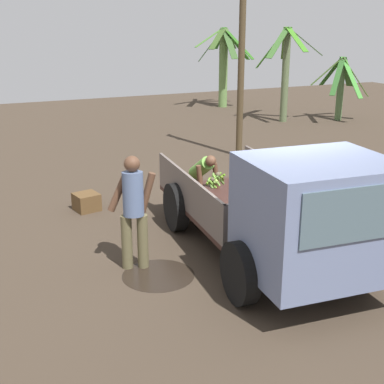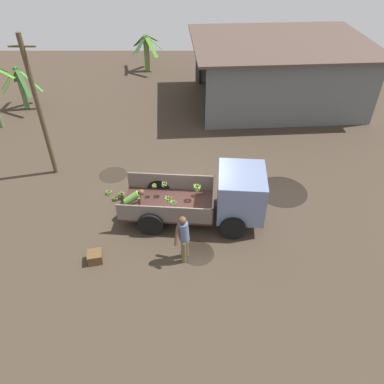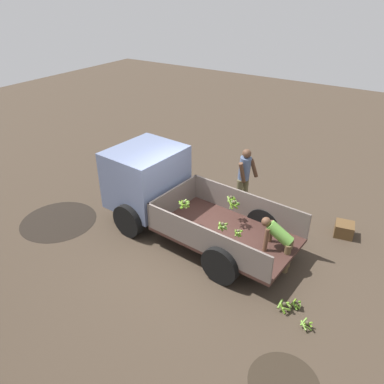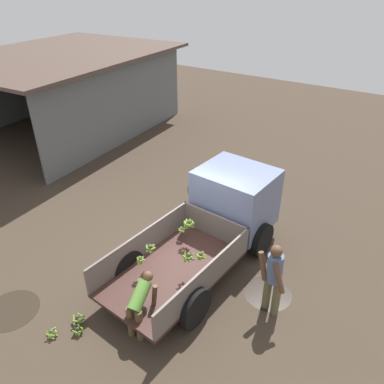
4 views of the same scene
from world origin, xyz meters
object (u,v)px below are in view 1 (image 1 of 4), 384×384
utility_pole (242,49)px  person_foreground_visitor (134,207)px  wooden_crate_0 (87,202)px  banana_bunch_on_ground_2 (225,189)px  cargo_truck (297,216)px  person_worker_loading (201,176)px  banana_bunch_on_ground_0 (237,189)px  banana_bunch_on_ground_1 (233,183)px

utility_pole → person_foreground_visitor: (5.41, -4.74, -1.87)m
utility_pole → wooden_crate_0: size_ratio=12.46×
banana_bunch_on_ground_2 → wooden_crate_0: (-0.16, -2.99, 0.07)m
utility_pole → wooden_crate_0: 6.12m
cargo_truck → person_worker_loading: 3.25m
cargo_truck → wooden_crate_0: cargo_truck is taller
person_worker_loading → banana_bunch_on_ground_2: bearing=122.1°
banana_bunch_on_ground_0 → cargo_truck: bearing=-17.0°
cargo_truck → banana_bunch_on_ground_2: bearing=170.6°
person_foreground_visitor → wooden_crate_0: person_foreground_visitor is taller
banana_bunch_on_ground_1 → banana_bunch_on_ground_2: size_ratio=1.16×
person_foreground_visitor → banana_bunch_on_ground_0: (-2.44, 3.09, -0.83)m
utility_pole → banana_bunch_on_ground_0: bearing=-29.1°
utility_pole → wooden_crate_0: utility_pole is taller
banana_bunch_on_ground_0 → banana_bunch_on_ground_1: 0.54m
banana_bunch_on_ground_1 → banana_bunch_on_ground_2: banana_bunch_on_ground_1 is taller
cargo_truck → banana_bunch_on_ground_1: 4.66m
cargo_truck → person_worker_loading: bearing=-176.2°
utility_pole → banana_bunch_on_ground_2: (2.79, -1.85, -2.73)m
cargo_truck → wooden_crate_0: size_ratio=11.21×
person_worker_loading → banana_bunch_on_ground_0: (-0.62, 1.15, -0.59)m
utility_pole → banana_bunch_on_ground_0: (2.97, -1.65, -2.71)m
banana_bunch_on_ground_1 → wooden_crate_0: size_ratio=0.55×
banana_bunch_on_ground_0 → person_worker_loading: bearing=-61.6°
person_worker_loading → banana_bunch_on_ground_1: person_worker_loading is taller
person_foreground_visitor → banana_bunch_on_ground_2: (-2.62, 2.89, -0.86)m
person_foreground_visitor → person_worker_loading: person_foreground_visitor is taller
banana_bunch_on_ground_2 → person_worker_loading: bearing=-50.0°
banana_bunch_on_ground_1 → person_worker_loading: bearing=-49.7°
person_foreground_visitor → banana_bunch_on_ground_0: bearing=-35.5°
wooden_crate_0 → person_worker_loading: bearing=64.7°
person_worker_loading → banana_bunch_on_ground_0: size_ratio=4.22×
person_foreground_visitor → banana_bunch_on_ground_2: size_ratio=8.23×
banana_bunch_on_ground_1 → cargo_truck: bearing=-17.3°
person_foreground_visitor → utility_pole: bearing=-25.0°
utility_pole → wooden_crate_0: (2.63, -4.84, -2.67)m
banana_bunch_on_ground_0 → banana_bunch_on_ground_1: size_ratio=1.16×
banana_bunch_on_ground_0 → banana_bunch_on_ground_2: size_ratio=1.35×
wooden_crate_0 → utility_pole: bearing=118.5°
person_foreground_visitor → banana_bunch_on_ground_1: bearing=-31.7°
utility_pole → banana_bunch_on_ground_2: bearing=-33.6°
utility_pole → banana_bunch_on_ground_1: size_ratio=22.64×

